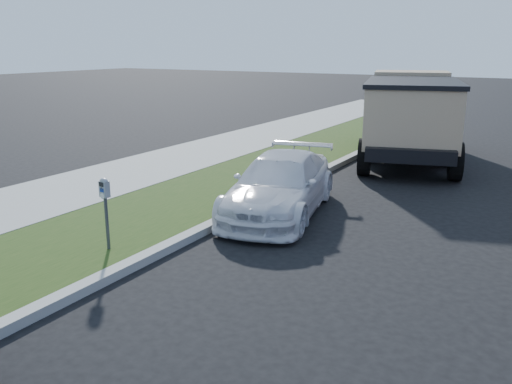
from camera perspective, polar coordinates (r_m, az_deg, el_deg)
The scene contains 5 objects.
ground at distance 8.57m, azimuth 4.82°, elevation -9.24°, with size 120.00×120.00×0.00m, color black.
streetside at distance 13.15m, azimuth -13.66°, elevation -0.55°, with size 6.12×50.00×0.15m.
parking_meter at distance 9.49m, azimuth -15.60°, elevation -0.64°, with size 0.19×0.14×1.27m.
white_wagon at distance 11.68m, azimuth 2.70°, elevation 0.78°, with size 1.77×4.36×1.26m, color silver.
dump_truck at distance 17.99m, azimuth 15.94°, elevation 8.12°, with size 4.24×7.23×2.67m.
Camera 1 is at (3.28, -7.08, 3.53)m, focal length 38.00 mm.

